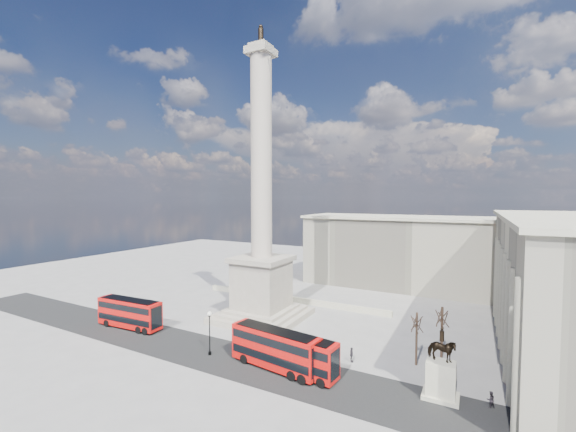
# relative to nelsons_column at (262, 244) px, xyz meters

# --- Properties ---
(ground) EXTENTS (180.00, 180.00, 0.00)m
(ground) POSITION_rel_nelsons_column_xyz_m (0.00, -5.00, -12.92)
(ground) COLOR gray
(ground) RESTS_ON ground
(asphalt_road) EXTENTS (120.00, 9.00, 0.01)m
(asphalt_road) POSITION_rel_nelsons_column_xyz_m (5.00, -15.00, -12.91)
(asphalt_road) COLOR #242424
(asphalt_road) RESTS_ON ground
(nelsons_column) EXTENTS (14.00, 14.00, 49.85)m
(nelsons_column) POSITION_rel_nelsons_column_xyz_m (0.00, 0.00, 0.00)
(nelsons_column) COLOR #A19786
(nelsons_column) RESTS_ON ground
(balustrade_wall) EXTENTS (40.00, 0.60, 1.10)m
(balustrade_wall) POSITION_rel_nelsons_column_xyz_m (0.00, 11.00, -12.37)
(balustrade_wall) COLOR #BDB89C
(balustrade_wall) RESTS_ON ground
(building_northeast) EXTENTS (51.00, 17.00, 16.60)m
(building_northeast) POSITION_rel_nelsons_column_xyz_m (20.00, 35.00, -4.59)
(building_northeast) COLOR #BDB79B
(building_northeast) RESTS_ON ground
(red_bus_a) EXTENTS (11.65, 3.36, 4.67)m
(red_bus_a) POSITION_rel_nelsons_column_xyz_m (-16.26, -13.90, -10.47)
(red_bus_a) COLOR red
(red_bus_a) RESTS_ON ground
(red_bus_b) EXTENTS (12.17, 4.21, 4.83)m
(red_bus_b) POSITION_rel_nelsons_column_xyz_m (11.21, -14.63, -10.38)
(red_bus_b) COLOR red
(red_bus_b) RESTS_ON ground
(red_bus_c) EXTENTS (11.49, 3.87, 4.57)m
(red_bus_c) POSITION_rel_nelsons_column_xyz_m (13.58, -14.40, -10.52)
(red_bus_c) COLOR red
(red_bus_c) RESTS_ON ground
(victorian_lamp) EXTENTS (0.50, 0.50, 5.86)m
(victorian_lamp) POSITION_rel_nelsons_column_xyz_m (1.58, -15.47, -9.47)
(victorian_lamp) COLOR black
(victorian_lamp) RESTS_ON ground
(equestrian_statue) EXTENTS (3.57, 2.68, 7.55)m
(equestrian_statue) POSITION_rel_nelsons_column_xyz_m (29.65, -12.06, -10.33)
(equestrian_statue) COLOR #BDB89C
(equestrian_statue) RESTS_ON ground
(bare_tree_near) EXTENTS (1.60, 1.60, 7.00)m
(bare_tree_near) POSITION_rel_nelsons_column_xyz_m (26.29, -5.51, -7.40)
(bare_tree_near) COLOR #332319
(bare_tree_near) RESTS_ON ground
(bare_tree_mid) EXTENTS (1.92, 1.92, 7.26)m
(bare_tree_mid) POSITION_rel_nelsons_column_xyz_m (28.96, -2.46, -7.19)
(bare_tree_mid) COLOR #332319
(bare_tree_mid) RESTS_ON ground
(bare_tree_far) EXTENTS (1.92, 1.92, 7.86)m
(bare_tree_far) POSITION_rel_nelsons_column_xyz_m (39.72, 10.46, -6.73)
(bare_tree_far) COLOR #332319
(bare_tree_far) RESTS_ON ground
(pedestrian_walking) EXTENTS (0.84, 0.74, 1.93)m
(pedestrian_walking) POSITION_rel_nelsons_column_xyz_m (12.14, -11.50, -11.95)
(pedestrian_walking) COLOR #262127
(pedestrian_walking) RESTS_ON ground
(pedestrian_standing) EXTENTS (1.02, 0.96, 1.66)m
(pedestrian_standing) POSITION_rel_nelsons_column_xyz_m (34.20, -11.50, -12.09)
(pedestrian_standing) COLOR #262127
(pedestrian_standing) RESTS_ON ground
(pedestrian_crossing) EXTENTS (0.86, 1.19, 1.88)m
(pedestrian_crossing) POSITION_rel_nelsons_column_xyz_m (18.89, -8.52, -11.98)
(pedestrian_crossing) COLOR #262127
(pedestrian_crossing) RESTS_ON ground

